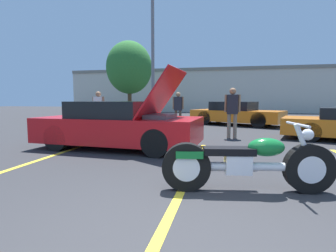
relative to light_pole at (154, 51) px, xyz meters
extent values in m
cube|color=yellow|center=(-0.01, -9.64, -3.97)|extent=(0.12, 5.69, 0.01)
cube|color=yellow|center=(3.31, -9.64, -3.97)|extent=(0.12, 5.69, 0.01)
cube|color=beige|center=(3.51, 13.87, -1.78)|extent=(32.00, 4.00, 4.40)
cube|color=slate|center=(3.51, 13.87, 0.27)|extent=(32.00, 4.20, 0.30)
cylinder|color=slate|center=(-0.08, 0.00, -0.38)|extent=(0.18, 0.18, 7.19)
cylinder|color=brown|center=(-3.75, 6.04, -2.84)|extent=(0.32, 0.32, 2.27)
ellipsoid|color=#2D702D|center=(-3.75, 6.04, -0.12)|extent=(3.66, 3.66, 4.21)
cylinder|color=black|center=(5.06, -10.33, -3.63)|extent=(0.71, 0.27, 0.69)
cylinder|color=black|center=(3.37, -10.61, -3.63)|extent=(0.71, 0.27, 0.69)
cylinder|color=silver|center=(5.06, -10.33, -3.63)|extent=(0.40, 0.23, 0.38)
cylinder|color=silver|center=(3.37, -10.61, -3.63)|extent=(0.40, 0.23, 0.38)
cylinder|color=silver|center=(4.21, -10.47, -3.61)|extent=(1.46, 0.36, 0.12)
cube|color=silver|center=(4.09, -10.49, -3.57)|extent=(0.39, 0.30, 0.28)
ellipsoid|color=#146B2D|center=(4.47, -10.43, -3.33)|extent=(0.54, 0.36, 0.26)
cube|color=black|center=(3.96, -10.51, -3.39)|extent=(0.74, 0.37, 0.10)
cube|color=#146B2D|center=(3.41, -10.60, -3.44)|extent=(0.41, 0.28, 0.10)
cylinder|color=silver|center=(4.97, -10.34, -3.31)|extent=(0.31, 0.12, 0.63)
cylinder|color=silver|center=(4.87, -10.36, -3.01)|extent=(0.15, 0.70, 0.04)
sphere|color=silver|center=(5.02, -10.34, -3.15)|extent=(0.16, 0.16, 0.16)
cylinder|color=silver|center=(3.82, -10.42, -3.67)|extent=(1.11, 0.27, 0.09)
cube|color=red|center=(1.11, -7.66, -3.47)|extent=(4.40, 2.22, 0.65)
cube|color=black|center=(0.94, -7.65, -2.93)|extent=(2.04, 1.86, 0.43)
cylinder|color=black|center=(2.37, -8.61, -3.65)|extent=(0.67, 0.27, 0.66)
cylinder|color=black|center=(2.50, -6.91, -3.65)|extent=(0.67, 0.27, 0.66)
cylinder|color=black|center=(-0.27, -8.42, -3.65)|extent=(0.67, 0.27, 0.66)
cylinder|color=black|center=(-0.15, -6.72, -3.65)|extent=(0.67, 0.27, 0.66)
cube|color=red|center=(2.33, -7.75, -2.54)|extent=(1.01, 1.83, 1.25)
cube|color=#4C4C51|center=(2.29, -7.75, -3.19)|extent=(0.67, 1.10, 0.28)
cylinder|color=black|center=(6.51, -5.43, -3.67)|extent=(0.64, 0.39, 0.60)
cylinder|color=black|center=(6.95, -3.99, -3.67)|extent=(0.64, 0.39, 0.60)
cube|color=orange|center=(4.48, -0.45, -3.50)|extent=(4.83, 3.54, 0.56)
cube|color=black|center=(4.31, -0.38, -3.01)|extent=(2.52, 2.37, 0.44)
cylinder|color=black|center=(5.39, -1.78, -3.62)|extent=(0.74, 0.49, 0.71)
cylinder|color=black|center=(6.07, -0.24, -3.62)|extent=(0.74, 0.49, 0.71)
cylinder|color=black|center=(2.88, -0.66, -3.62)|extent=(0.74, 0.49, 0.71)
cylinder|color=black|center=(3.56, 0.87, -3.62)|extent=(0.74, 0.49, 0.71)
cylinder|color=gray|center=(4.03, -5.24, -3.57)|extent=(0.12, 0.12, 0.82)
cylinder|color=gray|center=(4.23, -5.24, -3.57)|extent=(0.12, 0.12, 0.82)
cube|color=#26262D|center=(4.13, -5.24, -2.83)|extent=(0.36, 0.20, 0.65)
cylinder|color=#9E704C|center=(3.91, -5.24, -2.80)|extent=(0.08, 0.08, 0.58)
cylinder|color=#9E704C|center=(4.35, -5.24, -2.80)|extent=(0.08, 0.08, 0.58)
sphere|color=#9E704C|center=(4.13, -5.24, -2.40)|extent=(0.22, 0.22, 0.22)
cylinder|color=brown|center=(1.66, -2.28, -3.58)|extent=(0.12, 0.12, 0.79)
cylinder|color=brown|center=(1.86, -2.28, -3.58)|extent=(0.12, 0.12, 0.79)
cube|color=#26262D|center=(1.76, -2.28, -2.87)|extent=(0.36, 0.20, 0.63)
cylinder|color=#9E704C|center=(1.54, -2.28, -2.84)|extent=(0.08, 0.08, 0.57)
cylinder|color=#9E704C|center=(1.98, -2.28, -2.84)|extent=(0.08, 0.08, 0.57)
sphere|color=#9E704C|center=(1.76, -2.28, -2.45)|extent=(0.21, 0.21, 0.21)
cylinder|color=#38476B|center=(-1.24, -4.44, -3.58)|extent=(0.12, 0.12, 0.79)
cylinder|color=#38476B|center=(-1.04, -4.44, -3.58)|extent=(0.12, 0.12, 0.79)
cube|color=white|center=(-1.14, -4.44, -2.88)|extent=(0.36, 0.20, 0.62)
cylinder|color=#9E704C|center=(-1.36, -4.44, -2.84)|extent=(0.08, 0.08, 0.56)
cylinder|color=#9E704C|center=(-0.92, -4.44, -2.84)|extent=(0.08, 0.08, 0.56)
sphere|color=#9E704C|center=(-1.14, -4.44, -2.46)|extent=(0.21, 0.21, 0.21)
camera|label=1|loc=(3.90, -14.24, -2.67)|focal=28.00mm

